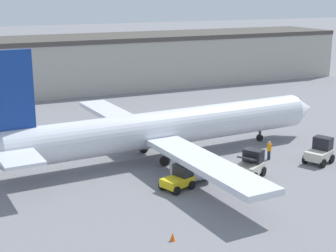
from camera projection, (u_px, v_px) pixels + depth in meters
ground_plane at (168, 156)px, 50.32m from camera, size 400.00×400.00×0.00m
terminal_building at (156, 59)px, 88.44m from camera, size 65.65×12.99×8.56m
airplane at (159, 130)px, 49.11m from camera, size 37.93×33.94×11.18m
ground_crew_worker at (269, 150)px, 49.17m from camera, size 0.41×0.41×1.85m
baggage_tug at (320, 152)px, 48.25m from camera, size 3.22×2.95×2.41m
belt_loader_truck at (251, 164)px, 44.73m from camera, size 3.29×3.13×2.31m
pushback_tug at (179, 178)px, 41.97m from camera, size 2.96×2.61×1.96m
safety_cone_near at (173, 237)px, 33.36m from camera, size 0.36×0.36×0.55m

